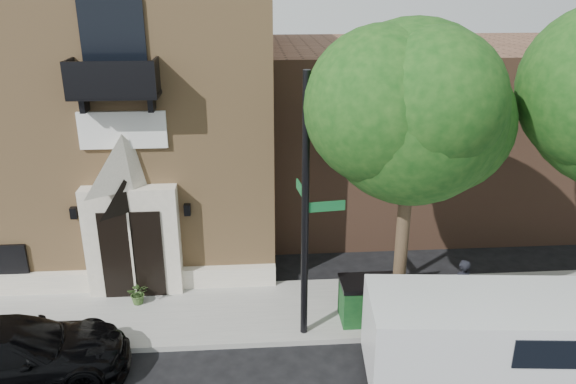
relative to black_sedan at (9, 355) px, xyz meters
name	(u,v)px	position (x,y,z in m)	size (l,w,h in m)	color
ground	(161,352)	(3.17, 0.89, -0.76)	(120.00, 120.00, 0.00)	black
sidewalk	(205,314)	(4.17, 2.39, -0.68)	(42.00, 3.00, 0.15)	gray
church	(94,102)	(0.19, 8.84, 3.88)	(12.20, 11.01, 9.30)	#AB8151
neighbour_building	(496,127)	(15.17, 9.89, 2.44)	(18.00, 8.00, 6.40)	brown
street_tree_left	(415,112)	(9.20, 1.24, 5.11)	(4.97, 4.38, 7.77)	#38281C
black_sedan	(9,355)	(0.00, 0.00, 0.00)	(2.12, 5.22, 1.52)	black
cargo_van	(502,339)	(10.91, -0.90, 0.49)	(5.67, 2.73, 2.24)	silver
street_sign	(306,211)	(6.79, 1.31, 2.74)	(1.10, 1.06, 6.66)	black
fire_hydrant	(382,318)	(8.75, 1.09, -0.19)	(0.49, 0.39, 0.86)	#AA0D09
dumpster	(373,300)	(8.64, 1.74, -0.03)	(1.75, 1.00, 1.14)	#103B19
planter	(138,293)	(2.31, 2.97, -0.29)	(0.57, 0.49, 0.63)	#3A5826
pedestrian_near	(461,289)	(10.96, 1.69, 0.23)	(0.61, 0.40, 1.68)	black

